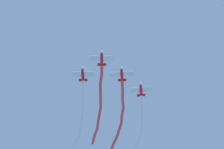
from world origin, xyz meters
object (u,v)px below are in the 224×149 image
at_px(airplane_left_wing, 122,74).
at_px(airplane_right_wing, 83,74).
at_px(airplane_lead, 102,58).
at_px(airplane_slot, 141,90).

relative_size(airplane_left_wing, airplane_right_wing, 0.97).
relative_size(airplane_lead, airplane_slot, 1.05).
bearing_deg(airplane_slot, airplane_right_wing, -69.31).
distance_m(airplane_left_wing, airplane_right_wing, 11.48).
bearing_deg(airplane_lead, airplane_slot, 131.16).
height_order(airplane_left_wing, airplane_right_wing, airplane_right_wing).
bearing_deg(airplane_slot, airplane_lead, -44.01).
bearing_deg(airplane_lead, airplane_right_wing, -132.83).
height_order(airplane_left_wing, airplane_slot, airplane_left_wing).
bearing_deg(airplane_slot, airplane_left_wing, -44.03).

